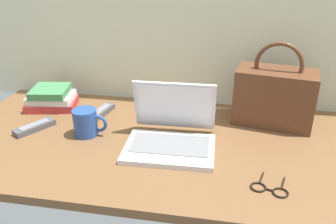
{
  "coord_description": "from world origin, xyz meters",
  "views": [
    {
      "loc": [
        0.21,
        -1.1,
        0.67
      ],
      "look_at": [
        0.02,
        0.0,
        0.15
      ],
      "focal_mm": 37.78,
      "sensor_mm": 36.0,
      "label": 1
    }
  ],
  "objects_px": {
    "laptop": "(171,133)",
    "eyeglasses": "(269,189)",
    "remote_control_far": "(101,112)",
    "handbag": "(275,96)",
    "coffee_mug": "(86,122)",
    "book_stack": "(51,98)",
    "remote_control_near": "(34,128)"
  },
  "relations": [
    {
      "from": "coffee_mug",
      "to": "book_stack",
      "type": "bearing_deg",
      "value": 139.45
    },
    {
      "from": "laptop",
      "to": "remote_control_far",
      "type": "relative_size",
      "value": 1.91
    },
    {
      "from": "eyeglasses",
      "to": "book_stack",
      "type": "height_order",
      "value": "book_stack"
    },
    {
      "from": "remote_control_far",
      "to": "book_stack",
      "type": "height_order",
      "value": "book_stack"
    },
    {
      "from": "remote_control_near",
      "to": "book_stack",
      "type": "bearing_deg",
      "value": 98.71
    },
    {
      "from": "coffee_mug",
      "to": "eyeglasses",
      "type": "relative_size",
      "value": 1.05
    },
    {
      "from": "remote_control_far",
      "to": "eyeglasses",
      "type": "bearing_deg",
      "value": -31.29
    },
    {
      "from": "remote_control_near",
      "to": "handbag",
      "type": "distance_m",
      "value": 0.94
    },
    {
      "from": "remote_control_far",
      "to": "handbag",
      "type": "height_order",
      "value": "handbag"
    },
    {
      "from": "remote_control_near",
      "to": "coffee_mug",
      "type": "bearing_deg",
      "value": 0.67
    },
    {
      "from": "laptop",
      "to": "coffee_mug",
      "type": "bearing_deg",
      "value": 177.1
    },
    {
      "from": "coffee_mug",
      "to": "book_stack",
      "type": "xyz_separation_m",
      "value": [
        -0.25,
        0.21,
        -0.01
      ]
    },
    {
      "from": "laptop",
      "to": "eyeglasses",
      "type": "height_order",
      "value": "laptop"
    },
    {
      "from": "remote_control_near",
      "to": "laptop",
      "type": "bearing_deg",
      "value": -1.48
    },
    {
      "from": "laptop",
      "to": "remote_control_far",
      "type": "distance_m",
      "value": 0.39
    },
    {
      "from": "remote_control_far",
      "to": "handbag",
      "type": "relative_size",
      "value": 0.5
    },
    {
      "from": "coffee_mug",
      "to": "remote_control_far",
      "type": "height_order",
      "value": "coffee_mug"
    },
    {
      "from": "coffee_mug",
      "to": "handbag",
      "type": "bearing_deg",
      "value": 18.46
    },
    {
      "from": "coffee_mug",
      "to": "remote_control_far",
      "type": "xyz_separation_m",
      "value": [
        -0.01,
        0.18,
        -0.04
      ]
    },
    {
      "from": "handbag",
      "to": "remote_control_far",
      "type": "bearing_deg",
      "value": -175.65
    },
    {
      "from": "remote_control_near",
      "to": "remote_control_far",
      "type": "bearing_deg",
      "value": 41.39
    },
    {
      "from": "remote_control_far",
      "to": "coffee_mug",
      "type": "bearing_deg",
      "value": -86.81
    },
    {
      "from": "laptop",
      "to": "remote_control_far",
      "type": "bearing_deg",
      "value": 149.86
    },
    {
      "from": "remote_control_far",
      "to": "remote_control_near",
      "type": "bearing_deg",
      "value": -138.61
    },
    {
      "from": "laptop",
      "to": "eyeglasses",
      "type": "xyz_separation_m",
      "value": [
        0.33,
        -0.21,
        -0.04
      ]
    },
    {
      "from": "coffee_mug",
      "to": "handbag",
      "type": "relative_size",
      "value": 0.39
    },
    {
      "from": "handbag",
      "to": "remote_control_near",
      "type": "bearing_deg",
      "value": -165.55
    },
    {
      "from": "laptop",
      "to": "remote_control_near",
      "type": "bearing_deg",
      "value": 178.52
    },
    {
      "from": "remote_control_near",
      "to": "eyeglasses",
      "type": "bearing_deg",
      "value": -14.35
    },
    {
      "from": "remote_control_near",
      "to": "eyeglasses",
      "type": "distance_m",
      "value": 0.89
    },
    {
      "from": "book_stack",
      "to": "remote_control_near",
      "type": "bearing_deg",
      "value": -81.29
    },
    {
      "from": "eyeglasses",
      "to": "handbag",
      "type": "distance_m",
      "value": 0.47
    }
  ]
}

